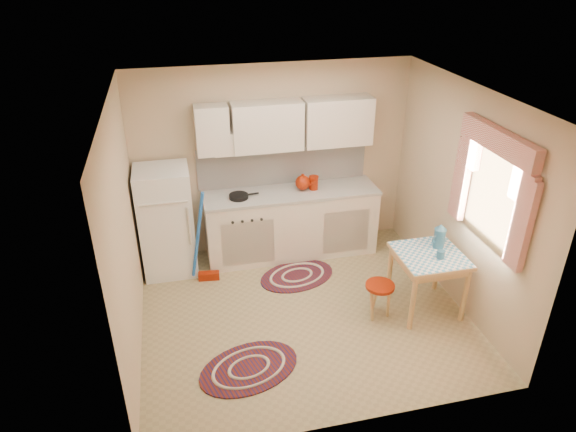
{
  "coord_description": "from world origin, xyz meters",
  "views": [
    {
      "loc": [
        -1.24,
        -4.55,
        3.72
      ],
      "look_at": [
        -0.12,
        0.25,
        1.13
      ],
      "focal_mm": 32.0,
      "sensor_mm": 36.0,
      "label": 1
    }
  ],
  "objects_px": {
    "table": "(426,282)",
    "base_cabinets": "(291,224)",
    "fridge": "(167,221)",
    "stool": "(379,300)"
  },
  "relations": [
    {
      "from": "fridge",
      "to": "stool",
      "type": "height_order",
      "value": "fridge"
    },
    {
      "from": "table",
      "to": "stool",
      "type": "bearing_deg",
      "value": -178.3
    },
    {
      "from": "fridge",
      "to": "base_cabinets",
      "type": "height_order",
      "value": "fridge"
    },
    {
      "from": "base_cabinets",
      "to": "table",
      "type": "xyz_separation_m",
      "value": [
        1.21,
        -1.53,
        -0.08
      ]
    },
    {
      "from": "fridge",
      "to": "table",
      "type": "distance_m",
      "value": 3.2
    },
    {
      "from": "table",
      "to": "fridge",
      "type": "bearing_deg",
      "value": 152.17
    },
    {
      "from": "base_cabinets",
      "to": "table",
      "type": "bearing_deg",
      "value": -51.73
    },
    {
      "from": "base_cabinets",
      "to": "stool",
      "type": "xyz_separation_m",
      "value": [
        0.64,
        -1.55,
        -0.23
      ]
    },
    {
      "from": "base_cabinets",
      "to": "stool",
      "type": "bearing_deg",
      "value": -67.5
    },
    {
      "from": "table",
      "to": "base_cabinets",
      "type": "bearing_deg",
      "value": 128.27
    }
  ]
}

